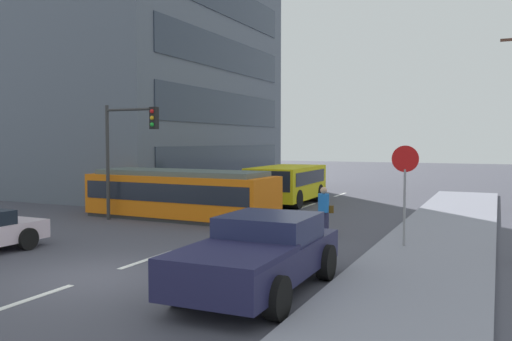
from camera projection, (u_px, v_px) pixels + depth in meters
name	position (u px, v px, depth m)	size (l,w,h in m)	color
ground_plane	(268.00, 219.00, 21.33)	(120.00, 120.00, 0.00)	#454551
sidewalk_curb_right	(433.00, 251.00, 14.87)	(3.20, 36.00, 0.14)	gray
lane_stripe_0	(27.00, 300.00, 10.44)	(0.16, 2.40, 0.01)	silver
lane_stripe_1	(149.00, 259.00, 14.07)	(0.16, 2.40, 0.01)	silver
lane_stripe_2	(220.00, 235.00, 17.70)	(0.16, 2.40, 0.01)	silver
lane_stripe_3	(307.00, 206.00, 25.63)	(0.16, 2.40, 0.01)	silver
lane_stripe_4	(340.00, 195.00, 31.07)	(0.16, 2.40, 0.01)	silver
corner_building	(120.00, 68.00, 34.94)	(16.01, 17.35, 16.00)	slate
streetcar_tram	(181.00, 193.00, 21.51)	(8.05, 2.84, 1.97)	orange
city_bus	(287.00, 183.00, 26.46)	(2.65, 5.39, 1.88)	gold
pedestrian_crossing	(324.00, 209.00, 17.10)	(0.51, 0.36, 1.67)	#2B2B4C
pickup_truck_parked	(260.00, 254.00, 11.05)	(2.33, 5.02, 1.55)	#212146
stop_sign	(405.00, 174.00, 15.11)	(0.76, 0.07, 2.88)	gray
traffic_light_mast	(127.00, 140.00, 20.64)	(2.47, 0.33, 4.57)	#333333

